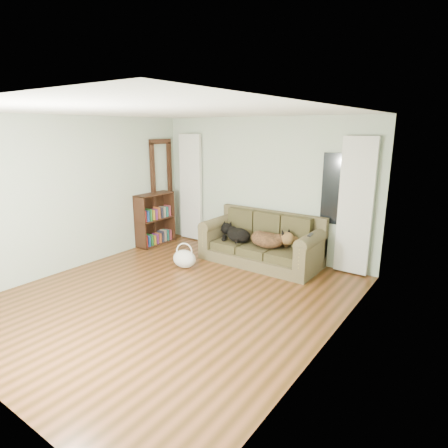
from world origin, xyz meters
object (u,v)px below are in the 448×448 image
Objects in this scene: sofa at (261,239)px; tote_bag at (184,259)px; dog_shepherd at (269,240)px; dog_black_lab at (237,234)px; bookshelf at (155,221)px.

tote_bag is at bearing -134.67° from sofa.
dog_shepherd is 1.51× the size of tote_bag.
sofa reaches higher than dog_black_lab.
bookshelf reaches higher than sofa.
dog_black_lab is at bearing 8.38° from dog_shepherd.
bookshelf is at bearing 153.76° from tote_bag.
sofa is at bearing 13.07° from bookshelf.
bookshelf is at bearing 13.16° from dog_shepherd.
dog_shepherd is at bearing 11.48° from bookshelf.
sofa is 1.97× the size of bookshelf.
dog_shepherd reaches higher than tote_bag.
tote_bag is at bearing 46.53° from dog_shepherd.
sofa is at bearing -5.21° from dog_shepherd.
tote_bag is 1.62m from bookshelf.
bookshelf reaches higher than tote_bag.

